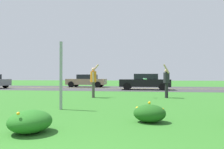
% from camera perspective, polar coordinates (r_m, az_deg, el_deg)
% --- Properties ---
extents(ground_plane, '(120.00, 120.00, 0.00)m').
position_cam_1_polar(ground_plane, '(11.67, 0.34, -6.41)').
color(ground_plane, '#2D6B23').
extents(highway_strip, '(120.00, 9.42, 0.01)m').
position_cam_1_polar(highway_strip, '(21.75, 4.41, -3.74)').
color(highway_strip, '#38383A').
rests_on(highway_strip, ground).
extents(highway_center_stripe, '(120.00, 0.16, 0.00)m').
position_cam_1_polar(highway_center_stripe, '(21.75, 4.41, -3.73)').
color(highway_center_stripe, yellow).
rests_on(highway_center_stripe, ground).
extents(daylily_clump_near_camera, '(0.83, 0.67, 0.50)m').
position_cam_1_polar(daylily_clump_near_camera, '(5.60, 10.10, -10.26)').
color(daylily_clump_near_camera, '#1E5619').
rests_on(daylily_clump_near_camera, ground).
extents(daylily_clump_front_center, '(0.88, 0.95, 0.50)m').
position_cam_1_polar(daylily_clump_front_center, '(4.83, -21.19, -11.71)').
color(daylily_clump_front_center, '#23661E').
rests_on(daylily_clump_front_center, ground).
extents(sign_post_near_path, '(0.07, 0.10, 2.44)m').
position_cam_1_polar(sign_post_near_path, '(7.80, -13.60, -0.25)').
color(sign_post_near_path, '#93969B').
rests_on(sign_post_near_path, ground).
extents(person_thrower_orange_shirt, '(0.46, 0.52, 1.92)m').
position_cam_1_polar(person_thrower_orange_shirt, '(12.00, -5.04, -1.35)').
color(person_thrower_orange_shirt, orange).
rests_on(person_thrower_orange_shirt, ground).
extents(person_catcher_dark_shirt, '(0.37, 0.51, 1.89)m').
position_cam_1_polar(person_catcher_dark_shirt, '(12.19, 14.46, -1.54)').
color(person_catcher_dark_shirt, '#232328').
rests_on(person_catcher_dark_shirt, ground).
extents(frisbee_pale_blue, '(0.24, 0.23, 0.10)m').
position_cam_1_polar(frisbee_pale_blue, '(11.98, 8.88, -1.18)').
color(frisbee_pale_blue, '#ADD6E5').
extents(car_black_center_left, '(4.50, 2.00, 1.45)m').
position_cam_1_polar(car_black_center_left, '(19.53, 8.90, -1.92)').
color(car_black_center_left, black).
rests_on(car_black_center_left, ground).
extents(car_tan_center_right, '(4.50, 2.00, 1.45)m').
position_cam_1_polar(car_tan_center_right, '(24.72, -6.85, -1.67)').
color(car_tan_center_right, '#937F60').
rests_on(car_tan_center_right, ground).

